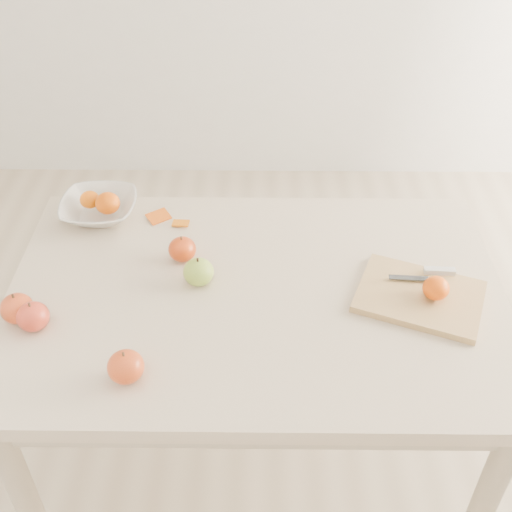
{
  "coord_description": "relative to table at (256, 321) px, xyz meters",
  "views": [
    {
      "loc": [
        0.01,
        -1.14,
        1.8
      ],
      "look_at": [
        0.0,
        0.05,
        0.82
      ],
      "focal_mm": 45.0,
      "sensor_mm": 36.0,
      "label": 1
    }
  ],
  "objects": [
    {
      "name": "ground",
      "position": [
        0.0,
        0.0,
        -0.65
      ],
      "size": [
        3.5,
        3.5,
        0.0
      ],
      "primitive_type": "plane",
      "color": "#C6B293",
      "rests_on": "ground"
    },
    {
      "name": "table",
      "position": [
        0.0,
        0.0,
        0.0
      ],
      "size": [
        1.2,
        0.8,
        0.75
      ],
      "color": "beige",
      "rests_on": "ground"
    },
    {
      "name": "cutting_board",
      "position": [
        0.39,
        -0.02,
        0.11
      ],
      "size": [
        0.34,
        0.3,
        0.02
      ],
      "primitive_type": "cube",
      "rotation": [
        0.0,
        0.0,
        -0.37
      ],
      "color": "tan",
      "rests_on": "table"
    },
    {
      "name": "board_tangerine",
      "position": [
        0.42,
        -0.03,
        0.14
      ],
      "size": [
        0.06,
        0.06,
        0.05
      ],
      "primitive_type": "ellipsoid",
      "color": "#DC5607",
      "rests_on": "cutting_board"
    },
    {
      "name": "fruit_bowl",
      "position": [
        -0.44,
        0.31,
        0.12
      ],
      "size": [
        0.21,
        0.21,
        0.05
      ],
      "primitive_type": "imported",
      "color": "silver",
      "rests_on": "table"
    },
    {
      "name": "bowl_tangerine_near",
      "position": [
        -0.46,
        0.32,
        0.15
      ],
      "size": [
        0.05,
        0.05,
        0.05
      ],
      "primitive_type": "ellipsoid",
      "color": "#D86507",
      "rests_on": "fruit_bowl"
    },
    {
      "name": "bowl_tangerine_far",
      "position": [
        -0.41,
        0.29,
        0.15
      ],
      "size": [
        0.07,
        0.07,
        0.06
      ],
      "primitive_type": "ellipsoid",
      "color": "#E06307",
      "rests_on": "fruit_bowl"
    },
    {
      "name": "orange_peel_a",
      "position": [
        -0.27,
        0.3,
        0.1
      ],
      "size": [
        0.07,
        0.07,
        0.01
      ],
      "primitive_type": "cube",
      "rotation": [
        0.21,
        0.0,
        0.62
      ],
      "color": "#D1550E",
      "rests_on": "table"
    },
    {
      "name": "orange_peel_b",
      "position": [
        -0.21,
        0.27,
        0.1
      ],
      "size": [
        0.05,
        0.04,
        0.01
      ],
      "primitive_type": "cube",
      "rotation": [
        -0.14,
        0.0,
        -0.05
      ],
      "color": "orange",
      "rests_on": "table"
    },
    {
      "name": "paring_knife",
      "position": [
        0.44,
        0.05,
        0.12
      ],
      "size": [
        0.17,
        0.05,
        0.01
      ],
      "color": "silver",
      "rests_on": "cutting_board"
    },
    {
      "name": "apple_green",
      "position": [
        -0.14,
        0.03,
        0.13
      ],
      "size": [
        0.08,
        0.08,
        0.07
      ],
      "primitive_type": "ellipsoid",
      "color": "olive",
      "rests_on": "table"
    },
    {
      "name": "apple_red_d",
      "position": [
        -0.54,
        -0.1,
        0.13
      ],
      "size": [
        0.08,
        0.08,
        0.07
      ],
      "primitive_type": "ellipsoid",
      "color": "#9B1A09",
      "rests_on": "table"
    },
    {
      "name": "apple_red_b",
      "position": [
        -0.5,
        -0.12,
        0.13
      ],
      "size": [
        0.07,
        0.07,
        0.07
      ],
      "primitive_type": "ellipsoid",
      "color": "maroon",
      "rests_on": "table"
    },
    {
      "name": "apple_red_c",
      "position": [
        -0.26,
        -0.27,
        0.13
      ],
      "size": [
        0.08,
        0.08,
        0.07
      ],
      "primitive_type": "ellipsoid",
      "color": "#9A1F0E",
      "rests_on": "table"
    },
    {
      "name": "apple_red_a",
      "position": [
        -0.19,
        0.12,
        0.13
      ],
      "size": [
        0.07,
        0.07,
        0.06
      ],
      "primitive_type": "ellipsoid",
      "color": "maroon",
      "rests_on": "table"
    }
  ]
}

